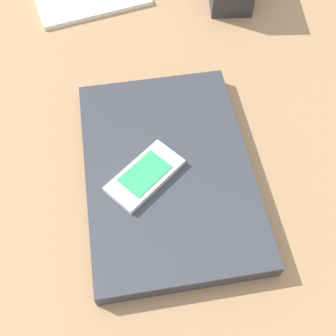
# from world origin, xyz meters

# --- Properties ---
(desk_surface) EXTENTS (1.20, 0.80, 0.03)m
(desk_surface) POSITION_xyz_m (0.00, 0.00, 0.01)
(desk_surface) COLOR #9E7751
(desk_surface) RESTS_ON ground
(laptop_closed) EXTENTS (0.33, 0.24, 0.02)m
(laptop_closed) POSITION_xyz_m (-0.03, 0.05, 0.04)
(laptop_closed) COLOR #33353D
(laptop_closed) RESTS_ON desk_surface
(cell_phone_on_laptop) EXTENTS (0.10, 0.11, 0.01)m
(cell_phone_on_laptop) POSITION_xyz_m (-0.04, 0.08, 0.06)
(cell_phone_on_laptop) COLOR silver
(cell_phone_on_laptop) RESTS_ON laptop_closed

